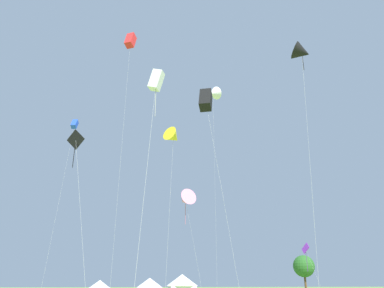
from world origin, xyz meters
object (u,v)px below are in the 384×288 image
kite_white_box (156,81)px  festival_tent_center (99,287)px  kite_red_box (130,41)px  tree_distant_right (304,266)px  kite_black_diamond (76,143)px  festival_tent_right (150,286)px  kite_white_delta (213,94)px  kite_purple_diamond (306,250)px  kite_black_box (206,100)px  kite_pink_delta (185,199)px  festival_tent_left (182,284)px  kite_yellow_delta (173,137)px  kite_blue_box (75,125)px  kite_black_delta (302,52)px

kite_white_box → festival_tent_center: kite_white_box is taller
kite_red_box → tree_distant_right: bearing=40.0°
kite_black_diamond → festival_tent_right: bearing=75.6°
kite_red_box → kite_white_delta: bearing=43.5°
kite_purple_diamond → festival_tent_right: size_ratio=1.94×
kite_black_diamond → festival_tent_center: size_ratio=3.80×
kite_white_box → kite_black_diamond: (-5.82, 9.00, -1.26)m
kite_black_box → festival_tent_right: size_ratio=4.96×
kite_pink_delta → kite_white_box: 28.63m
festival_tent_center → festival_tent_left: (12.83, 0.00, 0.50)m
kite_yellow_delta → kite_purple_diamond: bearing=40.1°
kite_black_diamond → kite_blue_box: kite_blue_box is taller
kite_white_box → kite_yellow_delta: size_ratio=0.82×
kite_black_box → kite_white_delta: size_ratio=0.57×
tree_distant_right → kite_white_box: bearing=-122.2°
kite_black_diamond → festival_tent_center: kite_black_diamond is taller
kite_white_delta → kite_blue_box: size_ratio=1.34×
kite_yellow_delta → kite_blue_box: (-13.92, 20.98, 9.42)m
tree_distant_right → kite_blue_box: bearing=-157.7°
kite_black_delta → kite_white_box: kite_black_delta is taller
kite_purple_diamond → festival_tent_left: size_ratio=1.60×
kite_black_box → festival_tent_center: size_ratio=5.69×
kite_black_delta → kite_pink_delta: bearing=105.4°
kite_white_delta → kite_white_box: bearing=-108.2°
kite_white_delta → kite_black_box: bearing=-104.8°
kite_black_diamond → festival_tent_left: size_ratio=2.74×
kite_purple_diamond → kite_white_box: 46.45m
kite_pink_delta → tree_distant_right: 42.47m
kite_black_box → festival_tent_right: bearing=96.1°
kite_red_box → festival_tent_left: kite_red_box is taller
kite_black_delta → kite_blue_box: bearing=124.9°
kite_white_box → kite_black_delta: bearing=19.6°
kite_black_delta → kite_pink_delta: (-6.43, 23.44, -8.05)m
tree_distant_right → kite_black_delta: bearing=-114.0°
kite_yellow_delta → festival_tent_left: bearing=79.3°
kite_purple_diamond → kite_blue_box: 42.53m
kite_pink_delta → kite_purple_diamond: kite_pink_delta is taller
festival_tent_left → tree_distant_right: tree_distant_right is taller
kite_red_box → kite_yellow_delta: bearing=-55.4°
kite_blue_box → festival_tent_left: kite_blue_box is taller
kite_black_delta → festival_tent_left: size_ratio=4.26×
kite_purple_diamond → kite_blue_box: size_ratio=0.30×
kite_white_delta → festival_tent_right: kite_white_delta is taller
kite_pink_delta → festival_tent_center: 21.23m
kite_red_box → kite_white_box: 32.40m
kite_white_box → kite_white_delta: bearing=71.8°
festival_tent_right → festival_tent_left: (5.17, -0.00, 0.31)m
kite_red_box → festival_tent_right: 37.49m
kite_pink_delta → kite_blue_box: 24.13m
kite_black_delta → kite_yellow_delta: (-9.48, 12.51, -3.55)m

